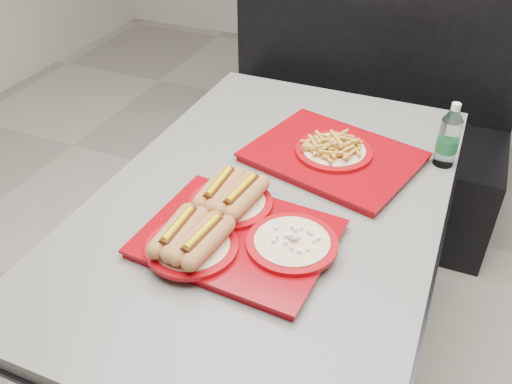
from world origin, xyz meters
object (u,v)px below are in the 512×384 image
at_px(booth_bench, 357,126).
at_px(tray_far, 334,153).
at_px(diner_table, 271,240).
at_px(water_bottle, 448,139).
at_px(tray_near, 232,228).

xyz_separation_m(booth_bench, tray_far, (0.11, -0.86, 0.37)).
height_order(diner_table, water_bottle, water_bottle).
bearing_deg(water_bottle, diner_table, -140.22).
xyz_separation_m(tray_near, water_bottle, (0.43, 0.55, 0.05)).
bearing_deg(tray_near, diner_table, 84.05).
distance_m(tray_near, tray_far, 0.46).
bearing_deg(tray_far, booth_bench, 96.98).
height_order(diner_table, tray_near, tray_near).
xyz_separation_m(tray_near, tray_far, (0.13, 0.44, -0.01)).
bearing_deg(tray_near, booth_bench, 89.04).
bearing_deg(booth_bench, diner_table, -90.00).
bearing_deg(booth_bench, tray_near, -90.96).
height_order(diner_table, tray_far, tray_far).
distance_m(diner_table, water_bottle, 0.59).
relative_size(diner_table, tray_far, 2.61).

